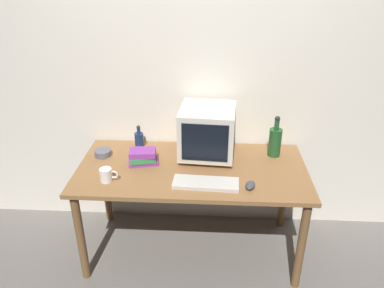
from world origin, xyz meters
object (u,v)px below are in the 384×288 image
object	(u,v)px
crt_monitor	(207,132)
keyboard	(206,183)
bottle_short	(139,139)
computer_mouse	(250,185)
bottle_tall	(275,141)
mug	(106,175)
cd_spindle	(103,153)
book_stack	(143,157)

from	to	relation	value
crt_monitor	keyboard	world-z (taller)	crt_monitor
crt_monitor	bottle_short	xyz separation A→B (m)	(-0.52, 0.10, -0.13)
computer_mouse	bottle_tall	world-z (taller)	bottle_tall
bottle_tall	mug	xyz separation A→B (m)	(-1.13, -0.42, -0.07)
cd_spindle	keyboard	bearing A→B (deg)	-24.59
computer_mouse	bottle_short	distance (m)	0.95
bottle_tall	cd_spindle	xyz separation A→B (m)	(-1.25, -0.08, -0.09)
cd_spindle	crt_monitor	bearing A→B (deg)	3.17
bottle_short	mug	xyz separation A→B (m)	(-0.13, -0.48, -0.02)
computer_mouse	cd_spindle	xyz separation A→B (m)	(-1.04, 0.36, 0.00)
crt_monitor	cd_spindle	bearing A→B (deg)	-176.83
bottle_short	cd_spindle	distance (m)	0.29
crt_monitor	cd_spindle	distance (m)	0.78
bottle_short	bottle_tall	bearing A→B (deg)	-3.77
computer_mouse	bottle_tall	distance (m)	0.50
keyboard	book_stack	xyz separation A→B (m)	(-0.45, 0.25, 0.04)
keyboard	bottle_short	xyz separation A→B (m)	(-0.52, 0.49, 0.06)
computer_mouse	cd_spindle	world-z (taller)	cd_spindle
cd_spindle	book_stack	bearing A→B (deg)	-16.87
bottle_tall	book_stack	size ratio (longest dim) A/B	1.36
keyboard	bottle_tall	size ratio (longest dim) A/B	1.36
mug	cd_spindle	xyz separation A→B (m)	(-0.12, 0.34, -0.02)
bottle_tall	keyboard	bearing A→B (deg)	-138.76
bottle_short	mug	size ratio (longest dim) A/B	1.52
keyboard	mug	bearing A→B (deg)	-178.14
bottle_tall	book_stack	world-z (taller)	bottle_tall
computer_mouse	mug	bearing A→B (deg)	-165.20
bottle_tall	bottle_short	world-z (taller)	bottle_tall
computer_mouse	book_stack	size ratio (longest dim) A/B	0.44
book_stack	bottle_tall	bearing A→B (deg)	10.64
crt_monitor	computer_mouse	size ratio (longest dim) A/B	4.11
book_stack	mug	size ratio (longest dim) A/B	1.89
computer_mouse	cd_spindle	size ratio (longest dim) A/B	0.83
book_stack	cd_spindle	xyz separation A→B (m)	(-0.31, 0.10, -0.03)
crt_monitor	computer_mouse	xyz separation A→B (m)	(0.28, -0.41, -0.17)
keyboard	computer_mouse	distance (m)	0.28
keyboard	computer_mouse	bearing A→B (deg)	-0.32
crt_monitor	cd_spindle	xyz separation A→B (m)	(-0.76, -0.04, -0.17)
crt_monitor	mug	size ratio (longest dim) A/B	3.43
keyboard	cd_spindle	xyz separation A→B (m)	(-0.76, 0.35, 0.01)
cd_spindle	bottle_short	bearing A→B (deg)	30.91
computer_mouse	bottle_short	size ratio (longest dim) A/B	0.55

